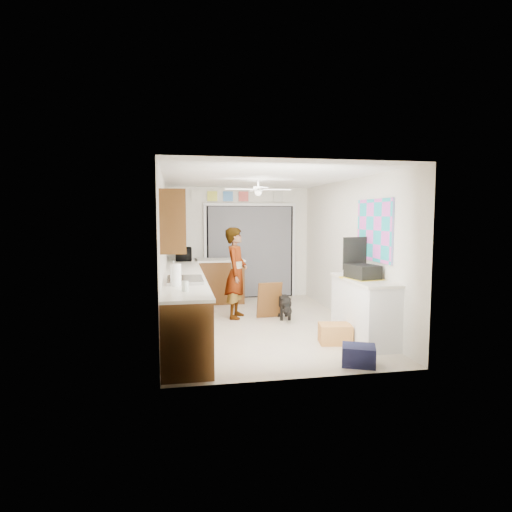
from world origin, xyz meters
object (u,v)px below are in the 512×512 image
microwave (184,254)px  navy_crate (359,355)px  suitcase (362,272)px  man (236,273)px  cardboard_box (335,334)px  paper_towel_roll (176,275)px  soap_bottle (174,270)px  dog (284,306)px

microwave → navy_crate: size_ratio=1.18×
suitcase → man: size_ratio=0.29×
cardboard_box → man: man is taller
microwave → navy_crate: 4.68m
paper_towel_roll → microwave: bearing=87.3°
soap_bottle → man: (1.11, 1.29, -0.25)m
cardboard_box → navy_crate: bearing=-92.6°
soap_bottle → navy_crate: size_ratio=0.67×
soap_bottle → suitcase: size_ratio=0.57×
soap_bottle → cardboard_box: soap_bottle is taller
soap_bottle → man: bearing=49.4°
suitcase → man: bearing=122.0°
microwave → dog: bearing=-132.2°
man → paper_towel_roll: bearing=170.1°
microwave → paper_towel_roll: (-0.16, -3.23, 0.02)m
soap_bottle → paper_towel_roll: size_ratio=0.92×
microwave → navy_crate: bearing=-154.0°
paper_towel_roll → man: 2.22m
cardboard_box → man: size_ratio=0.28×
microwave → suitcase: microwave is taller
soap_bottle → man: man is taller
microwave → cardboard_box: size_ratio=1.05×
soap_bottle → dog: (1.95, 1.06, -0.85)m
cardboard_box → dog: (-0.36, 1.62, 0.09)m
soap_bottle → cardboard_box: (2.32, -0.55, -0.93)m
microwave → dog: microwave is taller
soap_bottle → cardboard_box: 2.56m
navy_crate → dog: bearing=97.2°
navy_crate → suitcase: bearing=64.2°
navy_crate → dog: 2.56m
soap_bottle → dog: size_ratio=0.47×
man → navy_crate: bearing=-137.8°
microwave → cardboard_box: 3.92m
microwave → man: (0.92, -1.31, -0.24)m
paper_towel_roll → dog: bearing=41.5°
cardboard_box → paper_towel_roll: bearing=-178.0°
paper_towel_roll → man: man is taller
microwave → paper_towel_roll: size_ratio=1.62×
man → dog: man is taller
paper_towel_roll → suitcase: bearing=3.7°
microwave → suitcase: 4.00m
microwave → cardboard_box: (2.13, -3.15, -0.93)m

